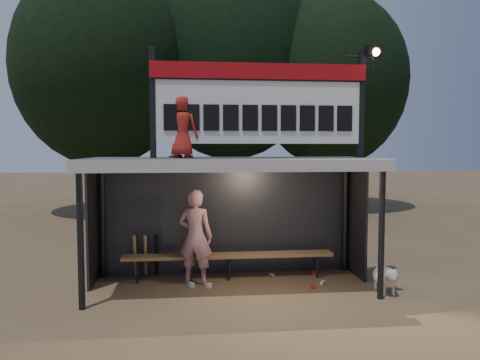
% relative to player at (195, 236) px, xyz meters
% --- Properties ---
extents(ground, '(80.00, 80.00, 0.00)m').
position_rel_player_xyz_m(ground, '(0.63, -0.31, -0.87)').
color(ground, brown).
rests_on(ground, ground).
extents(player, '(0.73, 0.59, 1.75)m').
position_rel_player_xyz_m(player, '(0.00, 0.00, 0.00)').
color(player, silver).
rests_on(player, ground).
extents(child_a, '(0.63, 0.56, 1.07)m').
position_rel_player_xyz_m(child_a, '(-0.32, 0.04, 1.98)').
color(child_a, slate).
rests_on(child_a, dugout_shelter).
extents(child_b, '(0.62, 0.53, 1.07)m').
position_rel_player_xyz_m(child_b, '(-0.21, -0.31, 1.98)').
color(child_b, '#AA221A').
rests_on(child_b, dugout_shelter).
extents(dugout_shelter, '(5.10, 2.08, 2.32)m').
position_rel_player_xyz_m(dugout_shelter, '(0.63, -0.07, 0.97)').
color(dugout_shelter, '#3B3B3E').
rests_on(dugout_shelter, ground).
extents(scoreboard_assembly, '(4.10, 0.27, 1.99)m').
position_rel_player_xyz_m(scoreboard_assembly, '(1.19, -0.32, 2.45)').
color(scoreboard_assembly, black).
rests_on(scoreboard_assembly, dugout_shelter).
extents(bench, '(4.00, 0.35, 0.48)m').
position_rel_player_xyz_m(bench, '(0.63, 0.24, -0.44)').
color(bench, '#997148').
rests_on(bench, ground).
extents(tree_left, '(6.46, 6.46, 9.27)m').
position_rel_player_xyz_m(tree_left, '(-3.37, 9.69, 4.64)').
color(tree_left, black).
rests_on(tree_left, ground).
extents(tree_mid, '(7.22, 7.22, 10.36)m').
position_rel_player_xyz_m(tree_mid, '(1.63, 11.19, 5.29)').
color(tree_mid, black).
rests_on(tree_mid, ground).
extents(tree_right, '(6.08, 6.08, 8.72)m').
position_rel_player_xyz_m(tree_right, '(5.63, 10.19, 4.32)').
color(tree_right, '#2F2015').
rests_on(tree_right, ground).
extents(dog, '(0.36, 0.81, 0.49)m').
position_rel_player_xyz_m(dog, '(3.25, -0.91, -0.59)').
color(dog, silver).
rests_on(dog, ground).
extents(bats, '(0.48, 0.33, 0.84)m').
position_rel_player_xyz_m(bats, '(-0.96, 0.51, -0.44)').
color(bats, olive).
rests_on(bats, ground).
extents(litter, '(2.58, 1.03, 0.08)m').
position_rel_player_xyz_m(litter, '(1.17, -0.06, -0.84)').
color(litter, red).
rests_on(litter, ground).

